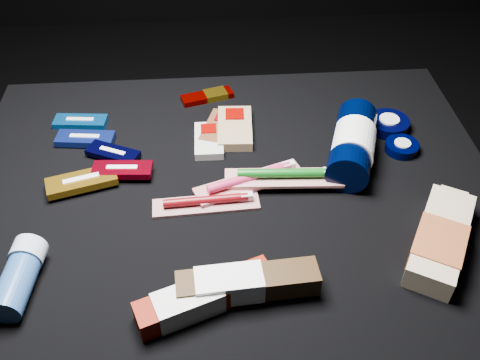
{
  "coord_description": "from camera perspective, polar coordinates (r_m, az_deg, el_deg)",
  "views": [
    {
      "loc": [
        -0.04,
        -0.69,
        1.07
      ],
      "look_at": [
        0.01,
        0.01,
        0.42
      ],
      "focal_mm": 40.0,
      "sensor_mm": 36.0,
      "label": 1
    }
  ],
  "objects": [
    {
      "name": "clif_bar_1",
      "position": [
        1.07,
        -3.35,
        4.37
      ],
      "size": [
        0.06,
        0.1,
        0.02
      ],
      "rotation": [
        0.0,
        0.0,
        -0.01
      ],
      "color": "beige",
      "rests_on": "cloth_table"
    },
    {
      "name": "power_bar",
      "position": [
        1.19,
        -3.23,
        8.96
      ],
      "size": [
        0.12,
        0.07,
        0.01
      ],
      "rotation": [
        0.0,
        0.0,
        0.28
      ],
      "color": "#6B0100",
      "rests_on": "cloth_table"
    },
    {
      "name": "toothbrush_pack_1",
      "position": [
        0.96,
        1.18,
        0.05
      ],
      "size": [
        0.21,
        0.11,
        0.02
      ],
      "rotation": [
        0.0,
        0.0,
        0.34
      ],
      "color": "beige",
      "rests_on": "cloth_table"
    },
    {
      "name": "toothpaste_carton_red",
      "position": [
        0.79,
        -4.32,
        -12.55
      ],
      "size": [
        0.21,
        0.12,
        0.04
      ],
      "rotation": [
        0.0,
        0.0,
        0.36
      ],
      "color": "#7B0E00",
      "rests_on": "cloth_table"
    },
    {
      "name": "clif_bar_2",
      "position": [
        1.09,
        -0.56,
        5.73
      ],
      "size": [
        0.08,
        0.13,
        0.02
      ],
      "rotation": [
        0.0,
        0.0,
        -0.06
      ],
      "color": "tan",
      "rests_on": "cloth_table"
    },
    {
      "name": "luna_bar_4",
      "position": [
        1.01,
        -12.44,
        1.07
      ],
      "size": [
        0.11,
        0.05,
        0.01
      ],
      "rotation": [
        0.0,
        0.0,
        -0.07
      ],
      "color": "maroon",
      "rests_on": "cloth_table"
    },
    {
      "name": "ground",
      "position": [
        1.27,
        -0.66,
        -14.36
      ],
      "size": [
        3.0,
        3.0,
        0.0
      ],
      "primitive_type": "plane",
      "color": "black",
      "rests_on": "ground"
    },
    {
      "name": "cream_tin_lower",
      "position": [
        1.09,
        16.87,
        3.41
      ],
      "size": [
        0.06,
        0.06,
        0.02
      ],
      "rotation": [
        0.0,
        0.0,
        -0.13
      ],
      "color": "black",
      "rests_on": "cloth_table"
    },
    {
      "name": "toothbrush_pack_0",
      "position": [
        0.94,
        -3.49,
        -2.4
      ],
      "size": [
        0.19,
        0.05,
        0.02
      ],
      "rotation": [
        0.0,
        0.0,
        0.05
      ],
      "color": "#BEB6B2",
      "rests_on": "cloth_table"
    },
    {
      "name": "deodorant_stick",
      "position": [
        0.87,
        -22.48,
        -9.46
      ],
      "size": [
        0.06,
        0.13,
        0.05
      ],
      "rotation": [
        0.0,
        0.0,
        -0.1
      ],
      "color": "navy",
      "rests_on": "cloth_table"
    },
    {
      "name": "lotion_bottle",
      "position": [
        1.03,
        11.93,
        3.82
      ],
      "size": [
        0.14,
        0.25,
        0.08
      ],
      "rotation": [
        0.0,
        0.0,
        -0.33
      ],
      "color": "black",
      "rests_on": "cloth_table"
    },
    {
      "name": "luna_bar_2",
      "position": [
        1.06,
        -13.39,
        2.8
      ],
      "size": [
        0.11,
        0.08,
        0.01
      ],
      "rotation": [
        0.0,
        0.0,
        -0.44
      ],
      "color": "black",
      "rests_on": "cloth_table"
    },
    {
      "name": "bodywash_bottle",
      "position": [
        0.91,
        20.54,
        -6.1
      ],
      "size": [
        0.16,
        0.22,
        0.04
      ],
      "rotation": [
        0.0,
        0.0,
        -0.53
      ],
      "color": "beige",
      "rests_on": "cloth_table"
    },
    {
      "name": "luna_bar_1",
      "position": [
        1.11,
        -16.18,
        4.26
      ],
      "size": [
        0.12,
        0.06,
        0.01
      ],
      "rotation": [
        0.0,
        0.0,
        -0.12
      ],
      "color": "navy",
      "rests_on": "cloth_table"
    },
    {
      "name": "luna_bar_3",
      "position": [
        1.0,
        -16.52,
        -0.15
      ],
      "size": [
        0.13,
        0.08,
        0.02
      ],
      "rotation": [
        0.0,
        0.0,
        0.28
      ],
      "color": "#A97415",
      "rests_on": "cloth_table"
    },
    {
      "name": "luna_bar_0",
      "position": [
        1.16,
        -16.65,
        5.99
      ],
      "size": [
        0.11,
        0.05,
        0.01
      ],
      "rotation": [
        0.0,
        0.0,
        -0.1
      ],
      "color": "#0A5FB6",
      "rests_on": "cloth_table"
    },
    {
      "name": "cream_tin_upper",
      "position": [
        1.14,
        15.54,
        5.77
      ],
      "size": [
        0.08,
        0.08,
        0.03
      ],
      "rotation": [
        0.0,
        0.0,
        -0.29
      ],
      "color": "black",
      "rests_on": "cloth_table"
    },
    {
      "name": "cloth_table",
      "position": [
        1.11,
        -0.74,
        -8.75
      ],
      "size": [
        0.98,
        0.78,
        0.4
      ],
      "primitive_type": "cube",
      "color": "black",
      "rests_on": "ground"
    },
    {
      "name": "toothbrush_pack_2",
      "position": [
        0.96,
        4.89,
        0.45
      ],
      "size": [
        0.22,
        0.06,
        0.02
      ],
      "rotation": [
        0.0,
        0.0,
        -0.06
      ],
      "color": "silver",
      "rests_on": "cloth_table"
    },
    {
      "name": "toothpaste_carton_green",
      "position": [
        0.8,
        0.14,
        -11.02
      ],
      "size": [
        0.21,
        0.06,
        0.04
      ],
      "rotation": [
        0.0,
        0.0,
        0.06
      ],
      "color": "#311E0B",
      "rests_on": "cloth_table"
    },
    {
      "name": "clif_bar_0",
      "position": [
        1.1,
        -2.09,
        5.64
      ],
      "size": [
        0.09,
        0.12,
        0.02
      ],
      "rotation": [
        0.0,
        0.0,
        -0.32
      ],
      "color": "brown",
      "rests_on": "cloth_table"
    }
  ]
}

